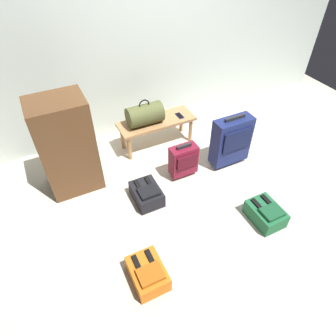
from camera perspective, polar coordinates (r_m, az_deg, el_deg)
ground_plane at (r=3.42m, az=7.65°, el=-4.46°), size 6.60×6.60×0.00m
back_wall at (r=3.90m, az=-4.17°, el=26.42°), size 6.00×0.10×2.80m
bench at (r=3.86m, az=-2.23°, el=8.51°), size 1.00×0.36×0.38m
duffel_bag_olive at (r=3.70m, az=-4.53°, el=10.32°), size 0.44×0.26×0.34m
cell_phone at (r=3.91m, az=2.26°, el=10.12°), size 0.07×0.14×0.01m
suitcase_upright_navy at (r=3.60m, az=12.18°, el=5.26°), size 0.47×0.22×0.68m
suitcase_small_burgundy at (r=3.42m, az=3.04°, el=1.57°), size 0.32×0.19×0.46m
backpack_dark at (r=3.24m, az=-4.15°, el=-5.01°), size 0.28×0.38×0.21m
backpack_orange at (r=2.70m, az=-3.93°, el=-19.75°), size 0.28×0.38×0.21m
backpack_green at (r=3.22m, az=18.44°, el=-8.38°), size 0.28×0.38×0.21m
side_cabinet at (r=3.29m, az=-19.03°, el=3.99°), size 0.56×0.44×1.10m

